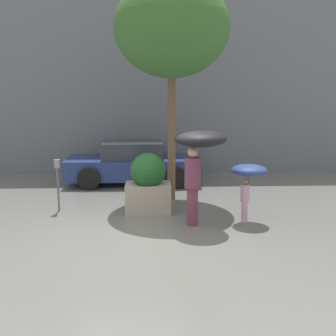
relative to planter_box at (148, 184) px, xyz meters
The scene contains 8 objects.
ground_plane 1.74m from the planter_box, 100.93° to the right, with size 40.00×40.00×0.00m, color slate.
building_facade 5.45m from the planter_box, 93.54° to the left, with size 18.00×0.30×6.00m.
planter_box is the anchor object (origin of this frame).
person_adult 1.77m from the planter_box, 44.78° to the right, with size 1.10×1.10×2.04m.
person_child 2.36m from the planter_box, 21.37° to the right, with size 0.77×0.77×1.27m.
parked_car_near 3.27m from the planter_box, 98.29° to the left, with size 4.08×1.96×1.29m.
street_tree 3.90m from the planter_box, 62.87° to the left, with size 2.88×2.88×5.58m.
parking_meter 2.15m from the planter_box, behind, with size 0.14×0.14×1.24m.
Camera 1 is at (0.36, -8.08, 2.83)m, focal length 45.00 mm.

